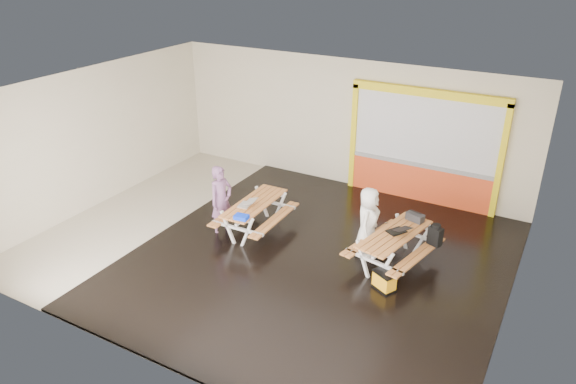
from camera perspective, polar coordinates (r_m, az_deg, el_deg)
The scene contains 14 objects.
room at distance 11.22m, azimuth -2.24°, elevation 1.76°, with size 10.02×8.02×3.52m.
deck at distance 11.50m, azimuth 3.28°, elevation -7.37°, with size 7.50×7.98×0.05m, color black.
kiosk at distance 13.93m, azimuth 14.16°, elevation 4.41°, with size 3.88×0.16×3.00m.
picnic_table_left at distance 12.36m, azimuth -3.56°, elevation -1.85°, with size 1.36×1.97×0.78m.
picnic_table_right at distance 11.28m, azimuth 11.24°, elevation -5.14°, with size 1.72×2.20×0.79m.
person_left at distance 12.33m, azimuth -7.11°, elevation -0.94°, with size 0.61×0.40×1.68m, color #744C73.
person_right at distance 11.47m, azimuth 8.51°, elevation -3.11°, with size 0.75×0.49×1.53m, color white.
laptop_left at distance 12.12m, azimuth -4.37°, elevation -1.22°, with size 0.44×0.41×0.17m.
laptop_right at distance 11.19m, azimuth 11.68°, elevation -4.03°, with size 0.56×0.54×0.18m.
blue_pouch at distance 11.56m, azimuth -4.98°, elevation -2.67°, with size 0.30×0.21×0.09m, color #0C32E8.
toolbox at distance 11.73m, azimuth 13.38°, elevation -2.61°, with size 0.41×0.29×0.22m.
backpack at distance 11.47m, azimuth 15.41°, elevation -4.42°, with size 0.32×0.27×0.47m.
dark_case at distance 11.76m, azimuth 9.27°, elevation -6.38°, with size 0.36×0.27×0.13m, color black.
fluke_bag at distance 10.68m, azimuth 10.20°, elevation -9.30°, with size 0.52×0.46×0.38m.
Camera 1 is at (5.40, -8.76, 6.21)m, focal length 33.41 mm.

